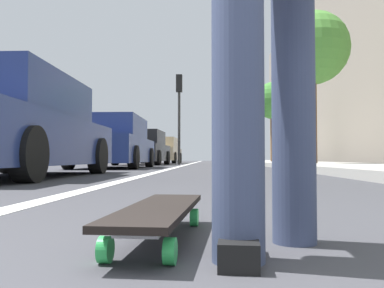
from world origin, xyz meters
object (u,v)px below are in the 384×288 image
parked_car_near (16,128)px  street_tree_far (273,102)px  parked_car_mid (114,144)px  traffic_light (179,102)px  street_tree_mid (312,49)px  parked_car_far (143,149)px  parked_car_end (162,151)px  skateboard (160,212)px

parked_car_near → street_tree_far: 15.71m
parked_car_mid → traffic_light: size_ratio=1.11×
street_tree_mid → parked_car_near: bearing=137.9°
parked_car_far → street_tree_far: street_tree_far is taller
parked_car_end → street_tree_mid: street_tree_mid is taller
parked_car_far → street_tree_mid: (-5.15, -6.02, 2.88)m
parked_car_mid → street_tree_mid: size_ratio=0.97×
parked_car_mid → parked_car_end: (11.91, 0.04, 0.01)m
skateboard → street_tree_mid: (10.97, -3.22, 3.49)m
parked_car_near → skateboard: bearing=-148.9°
parked_car_far → traffic_light: 2.85m
parked_car_near → parked_car_mid: parked_car_near is taller
traffic_light → street_tree_mid: bearing=-144.1°
traffic_light → street_tree_far: size_ratio=1.02×
skateboard → street_tree_mid: size_ratio=0.18×
street_tree_far → traffic_light: bearing=109.4°
skateboard → parked_car_near: 5.22m
skateboard → parked_car_far: bearing=9.8°
skateboard → street_tree_far: bearing=-9.7°
parked_car_near → street_tree_far: (14.37, -5.90, 2.37)m
parked_car_near → street_tree_mid: (6.53, -5.90, 2.87)m
parked_car_mid → street_tree_far: bearing=-34.4°
parked_car_near → street_tree_far: size_ratio=1.14×
parked_car_far → street_tree_mid: street_tree_mid is taller
parked_car_end → parked_car_far: bearing=179.0°
skateboard → traffic_light: size_ratio=0.21×
skateboard → parked_car_mid: size_ratio=0.19×
parked_car_mid → street_tree_mid: street_tree_mid is taller
parked_car_far → street_tree_far: bearing=-65.9°
skateboard → street_tree_mid: bearing=-16.4°
skateboard → parked_car_mid: parked_car_mid is taller
skateboard → street_tree_mid: street_tree_mid is taller
skateboard → parked_car_near: parked_car_near is taller
parked_car_end → street_tree_mid: 12.98m
street_tree_far → parked_car_mid: bearing=145.6°
parked_car_near → parked_car_mid: size_ratio=1.00×
parked_car_far → parked_car_end: parked_car_end is taller
skateboard → parked_car_near: size_ratio=0.18×
parked_car_far → traffic_light: size_ratio=1.03×
parked_car_near → street_tree_mid: 9.26m
parked_car_near → traffic_light: size_ratio=1.11×
parked_car_mid → parked_car_end: bearing=0.2°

